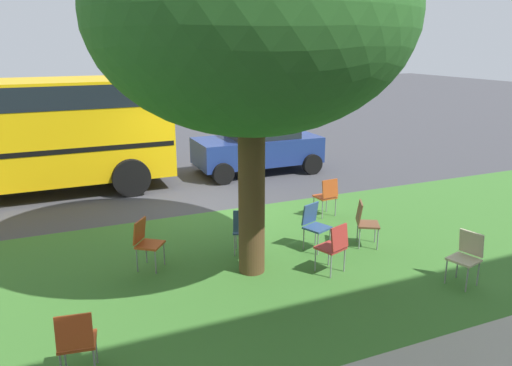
% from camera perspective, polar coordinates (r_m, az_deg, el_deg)
% --- Properties ---
extents(ground, '(80.00, 80.00, 0.00)m').
position_cam_1_polar(ground, '(11.59, -6.46, -3.17)').
color(ground, '#424247').
extents(grass_verge, '(48.00, 6.00, 0.01)m').
position_cam_1_polar(grass_verge, '(8.80, -0.20, -9.47)').
color(grass_verge, '#3D752D').
rests_on(grass_verge, ground).
extents(street_tree, '(4.94, 4.94, 6.03)m').
position_cam_1_polar(street_tree, '(7.74, -0.57, 18.94)').
color(street_tree, brown).
rests_on(street_tree, ground).
extents(chair_0, '(0.53, 0.53, 0.88)m').
position_cam_1_polar(chair_0, '(8.42, 9.01, -7.06)').
color(chair_0, '#B7332D').
rests_on(chair_0, ground).
extents(chair_1, '(0.47, 0.48, 0.88)m').
position_cam_1_polar(chair_1, '(6.25, -20.08, -16.62)').
color(chair_1, '#C64C1E').
rests_on(chair_1, ground).
extents(chair_2, '(0.55, 0.56, 0.88)m').
position_cam_1_polar(chair_2, '(9.03, -1.32, -5.21)').
color(chair_2, '#335184').
rests_on(chair_2, ground).
extents(chair_3, '(0.54, 0.54, 0.88)m').
position_cam_1_polar(chair_3, '(9.34, 6.76, -4.60)').
color(chair_3, '#335184').
rests_on(chair_3, ground).
extents(chair_4, '(0.45, 0.45, 0.88)m').
position_cam_1_polar(chair_4, '(11.10, 8.21, -1.30)').
color(chair_4, '#C64C1E').
rests_on(chair_4, ground).
extents(chair_5, '(0.57, 0.56, 0.88)m').
position_cam_1_polar(chair_5, '(9.63, 12.44, -4.24)').
color(chair_5, brown).
rests_on(chair_5, ground).
extents(chair_6, '(0.58, 0.58, 0.88)m').
position_cam_1_polar(chair_6, '(8.70, -12.63, -6.46)').
color(chair_6, '#C64C1E').
rests_on(chair_6, ground).
extents(chair_7, '(0.51, 0.51, 0.88)m').
position_cam_1_polar(chair_7, '(8.65, 23.18, -7.56)').
color(chair_7, beige).
rests_on(chair_7, ground).
extents(parked_car, '(3.70, 1.92, 1.65)m').
position_cam_1_polar(parked_car, '(14.74, 0.30, 4.45)').
color(parked_car, navy).
rests_on(parked_car, ground).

